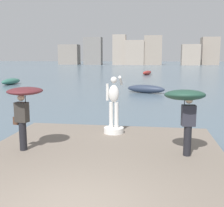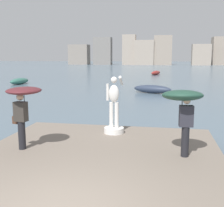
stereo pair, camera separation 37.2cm
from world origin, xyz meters
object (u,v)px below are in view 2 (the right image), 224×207
at_px(statue_white_figure, 114,113).
at_px(boat_near, 156,73).
at_px(boat_far, 152,89).
at_px(onlooker_left, 23,100).
at_px(onlooker_right, 183,102).
at_px(boat_rightward, 20,81).

distance_m(statue_white_figure, boat_near, 43.55).
bearing_deg(boat_far, onlooker_left, -100.01).
bearing_deg(onlooker_right, onlooker_left, -177.26).
bearing_deg(onlooker_right, boat_far, 94.97).
height_order(onlooker_right, boat_near, onlooker_right).
relative_size(boat_near, boat_far, 1.33).
height_order(boat_near, boat_far, boat_near).
xyz_separation_m(boat_far, boat_rightward, (-16.31, 6.00, -0.01)).
bearing_deg(boat_rightward, onlooker_left, -61.31).
height_order(onlooker_left, boat_far, onlooker_left).
xyz_separation_m(onlooker_right, boat_rightward, (-17.85, 23.77, -1.62)).
bearing_deg(onlooker_left, boat_far, 79.99).
height_order(onlooker_right, boat_far, onlooker_right).
relative_size(statue_white_figure, onlooker_right, 1.09).
relative_size(onlooker_right, boat_near, 0.40).
height_order(statue_white_figure, boat_near, statue_white_figure).
xyz_separation_m(statue_white_figure, boat_rightward, (-15.51, 21.63, -0.79)).
xyz_separation_m(onlooker_left, boat_near, (2.71, 45.91, -1.56)).
height_order(boat_far, boat_rightward, boat_far).
bearing_deg(statue_white_figure, onlooker_left, -135.17).
xyz_separation_m(boat_near, boat_rightward, (-15.84, -21.91, -0.02)).
xyz_separation_m(onlooker_left, boat_rightward, (-13.13, 23.99, -1.57)).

